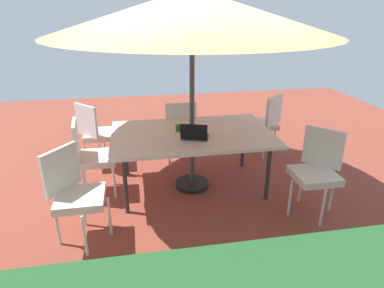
{
  "coord_description": "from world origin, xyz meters",
  "views": [
    {
      "loc": [
        0.69,
        3.86,
        2.24
      ],
      "look_at": [
        0.0,
        0.0,
        0.61
      ],
      "focal_mm": 31.28,
      "sensor_mm": 36.0,
      "label": 1
    }
  ],
  "objects_px": {
    "chair_south": "(180,128)",
    "chair_southwest": "(264,121)",
    "laptop": "(195,135)",
    "dining_table": "(192,136)",
    "chair_east": "(91,154)",
    "cup": "(178,128)",
    "chair_southeast": "(97,131)",
    "chair_northeast": "(75,191)",
    "chair_northwest": "(317,168)",
    "patio_umbrella": "(192,13)"
  },
  "relations": [
    {
      "from": "chair_northwest",
      "to": "chair_southwest",
      "type": "xyz_separation_m",
      "value": [
        -0.04,
        -1.66,
        0.0
      ]
    },
    {
      "from": "chair_south",
      "to": "chair_northeast",
      "type": "xyz_separation_m",
      "value": [
        1.28,
        1.62,
        0.0
      ]
    },
    {
      "from": "chair_northwest",
      "to": "laptop",
      "type": "relative_size",
      "value": 2.57
    },
    {
      "from": "dining_table",
      "to": "patio_umbrella",
      "type": "relative_size",
      "value": 0.62
    },
    {
      "from": "chair_northeast",
      "to": "chair_southwest",
      "type": "relative_size",
      "value": 1.0
    },
    {
      "from": "chair_northeast",
      "to": "chair_southwest",
      "type": "xyz_separation_m",
      "value": [
        -2.63,
        -1.7,
        0.0
      ]
    },
    {
      "from": "cup",
      "to": "chair_southeast",
      "type": "bearing_deg",
      "value": -34.89
    },
    {
      "from": "patio_umbrella",
      "to": "laptop",
      "type": "distance_m",
      "value": 1.37
    },
    {
      "from": "dining_table",
      "to": "chair_south",
      "type": "bearing_deg",
      "value": -86.92
    },
    {
      "from": "chair_northeast",
      "to": "cup",
      "type": "distance_m",
      "value": 1.51
    },
    {
      "from": "dining_table",
      "to": "chair_northeast",
      "type": "relative_size",
      "value": 2.04
    },
    {
      "from": "chair_south",
      "to": "cup",
      "type": "distance_m",
      "value": 0.73
    },
    {
      "from": "patio_umbrella",
      "to": "chair_southwest",
      "type": "height_order",
      "value": "patio_umbrella"
    },
    {
      "from": "chair_east",
      "to": "cup",
      "type": "xyz_separation_m",
      "value": [
        -1.09,
        -0.05,
        0.25
      ]
    },
    {
      "from": "cup",
      "to": "laptop",
      "type": "bearing_deg",
      "value": 118.53
    },
    {
      "from": "laptop",
      "to": "cup",
      "type": "xyz_separation_m",
      "value": [
        0.16,
        -0.29,
        -0.0
      ]
    },
    {
      "from": "chair_south",
      "to": "chair_east",
      "type": "bearing_deg",
      "value": 33.39
    },
    {
      "from": "laptop",
      "to": "dining_table",
      "type": "bearing_deg",
      "value": -73.16
    },
    {
      "from": "dining_table",
      "to": "chair_northeast",
      "type": "height_order",
      "value": "chair_northeast"
    },
    {
      "from": "laptop",
      "to": "chair_east",
      "type": "bearing_deg",
      "value": 7.61
    },
    {
      "from": "chair_northeast",
      "to": "cup",
      "type": "bearing_deg",
      "value": -13.75
    },
    {
      "from": "chair_southwest",
      "to": "laptop",
      "type": "distance_m",
      "value": 1.7
    },
    {
      "from": "chair_southeast",
      "to": "dining_table",
      "type": "bearing_deg",
      "value": -166.4
    },
    {
      "from": "chair_southwest",
      "to": "chair_east",
      "type": "bearing_deg",
      "value": -22.4
    },
    {
      "from": "chair_northwest",
      "to": "chair_southwest",
      "type": "bearing_deg",
      "value": 134.19
    },
    {
      "from": "laptop",
      "to": "cup",
      "type": "bearing_deg",
      "value": -42.94
    },
    {
      "from": "chair_northwest",
      "to": "chair_southeast",
      "type": "height_order",
      "value": "same"
    },
    {
      "from": "dining_table",
      "to": "chair_east",
      "type": "distance_m",
      "value": 1.27
    },
    {
      "from": "patio_umbrella",
      "to": "chair_south",
      "type": "height_order",
      "value": "patio_umbrella"
    },
    {
      "from": "chair_southeast",
      "to": "patio_umbrella",
      "type": "bearing_deg",
      "value": -166.4
    },
    {
      "from": "chair_east",
      "to": "chair_northeast",
      "type": "bearing_deg",
      "value": 170.01
    },
    {
      "from": "patio_umbrella",
      "to": "chair_northwest",
      "type": "height_order",
      "value": "patio_umbrella"
    },
    {
      "from": "chair_northwest",
      "to": "cup",
      "type": "xyz_separation_m",
      "value": [
        1.44,
        -0.9,
        0.25
      ]
    },
    {
      "from": "chair_northeast",
      "to": "chair_northwest",
      "type": "bearing_deg",
      "value": -51.97
    },
    {
      "from": "chair_northwest",
      "to": "cup",
      "type": "height_order",
      "value": "chair_northwest"
    },
    {
      "from": "chair_northwest",
      "to": "chair_east",
      "type": "height_order",
      "value": "same"
    },
    {
      "from": "dining_table",
      "to": "chair_southeast",
      "type": "distance_m",
      "value": 1.52
    },
    {
      "from": "chair_southeast",
      "to": "chair_southwest",
      "type": "xyz_separation_m",
      "value": [
        -2.56,
        -0.01,
        0.0
      ]
    },
    {
      "from": "chair_southeast",
      "to": "chair_northeast",
      "type": "bearing_deg",
      "value": 135.17
    },
    {
      "from": "patio_umbrella",
      "to": "chair_southwest",
      "type": "relative_size",
      "value": 3.3
    },
    {
      "from": "dining_table",
      "to": "laptop",
      "type": "height_order",
      "value": "laptop"
    },
    {
      "from": "chair_south",
      "to": "chair_northeast",
      "type": "relative_size",
      "value": 1.0
    },
    {
      "from": "dining_table",
      "to": "chair_northeast",
      "type": "distance_m",
      "value": 1.58
    },
    {
      "from": "chair_northwest",
      "to": "chair_east",
      "type": "xyz_separation_m",
      "value": [
        2.53,
        -0.85,
        0.0
      ]
    },
    {
      "from": "patio_umbrella",
      "to": "chair_east",
      "type": "distance_m",
      "value": 2.04
    },
    {
      "from": "chair_south",
      "to": "laptop",
      "type": "relative_size",
      "value": 2.57
    },
    {
      "from": "chair_south",
      "to": "chair_southwest",
      "type": "height_order",
      "value": "same"
    },
    {
      "from": "chair_southwest",
      "to": "laptop",
      "type": "bearing_deg",
      "value": -1.24
    },
    {
      "from": "patio_umbrella",
      "to": "laptop",
      "type": "xyz_separation_m",
      "value": [
        0.01,
        0.21,
        -1.36
      ]
    },
    {
      "from": "dining_table",
      "to": "patio_umbrella",
      "type": "distance_m",
      "value": 1.45
    }
  ]
}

